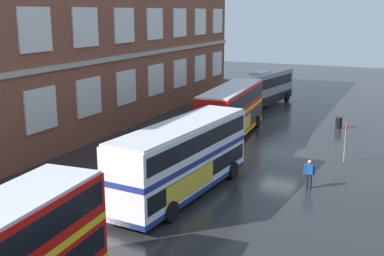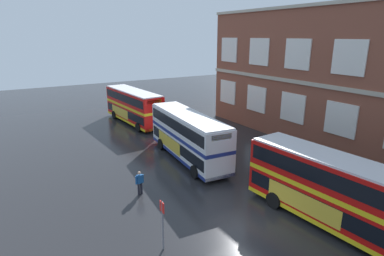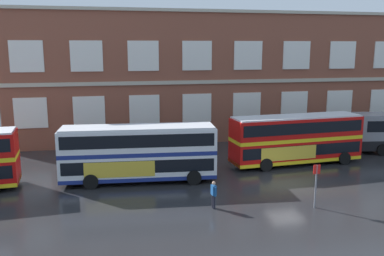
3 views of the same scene
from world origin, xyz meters
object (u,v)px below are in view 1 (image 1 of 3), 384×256
object	(u,v)px
double_decker_middle	(183,158)
waiting_passenger	(309,173)
double_decker_far	(232,111)
station_litter_bin	(339,123)
touring_coach	(260,89)
bus_stand_flag	(346,138)

from	to	relation	value
double_decker_middle	waiting_passenger	world-z (taller)	double_decker_middle
double_decker_far	station_litter_bin	size ratio (longest dim) A/B	10.83
double_decker_far	touring_coach	bearing A→B (deg)	6.90
double_decker_far	bus_stand_flag	bearing A→B (deg)	-108.93
touring_coach	bus_stand_flag	size ratio (longest dim) A/B	4.54
waiting_passenger	station_litter_bin	distance (m)	15.76
double_decker_far	bus_stand_flag	size ratio (longest dim) A/B	4.13
double_decker_middle	double_decker_far	xyz separation A→B (m)	(13.16, 1.92, 0.00)
touring_coach	station_litter_bin	bearing A→B (deg)	-125.87
bus_stand_flag	station_litter_bin	world-z (taller)	bus_stand_flag
double_decker_middle	waiting_passenger	bearing A→B (deg)	-57.29
bus_stand_flag	touring_coach	bearing A→B (deg)	33.62
waiting_passenger	double_decker_far	bearing A→B (deg)	41.19
bus_stand_flag	double_decker_middle	bearing A→B (deg)	143.70
double_decker_middle	touring_coach	world-z (taller)	double_decker_middle
double_decker_middle	station_litter_bin	xyz separation A→B (m)	(19.69, -5.62, -1.63)
double_decker_middle	waiting_passenger	xyz separation A→B (m)	(3.94, -6.14, -1.22)
touring_coach	station_litter_bin	xyz separation A→B (m)	(-6.60, -9.13, -1.39)
station_litter_bin	double_decker_middle	bearing A→B (deg)	164.07
waiting_passenger	touring_coach	bearing A→B (deg)	23.36
double_decker_far	station_litter_bin	distance (m)	10.11
touring_coach	bus_stand_flag	bearing A→B (deg)	-146.38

